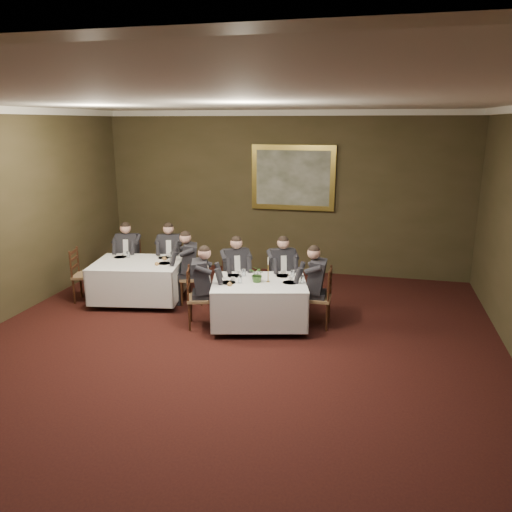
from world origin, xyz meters
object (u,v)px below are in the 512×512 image
at_px(diner_sec_endright, 191,276).
at_px(table_second, 138,278).
at_px(diner_main_endleft, 201,296).
at_px(chair_sec_endright, 192,288).
at_px(diner_main_backleft, 236,282).
at_px(diner_main_endright, 317,296).
at_px(diner_sec_backright, 171,264).
at_px(chair_main_endleft, 200,310).
at_px(painting, 293,178).
at_px(chair_main_endright, 318,310).
at_px(chair_sec_backleft, 130,274).
at_px(chair_main_backleft, 236,294).
at_px(diner_main_backright, 282,282).
at_px(candlestick, 268,272).
at_px(diner_sec_backleft, 129,263).
at_px(chair_main_backright, 281,294).
at_px(chair_sec_backright, 171,274).
at_px(table_main, 259,300).
at_px(chair_sec_endleft, 86,286).
at_px(centerpiece, 258,274).

bearing_deg(diner_sec_endright, table_second, 80.05).
height_order(diner_main_endleft, chair_sec_endright, diner_main_endleft).
bearing_deg(diner_main_backleft, table_second, -26.61).
bearing_deg(diner_main_endright, diner_sec_backright, 67.61).
height_order(diner_main_backleft, chair_main_endleft, diner_main_backleft).
relative_size(chair_sec_endright, painting, 0.56).
relative_size(chair_main_endright, chair_sec_backleft, 1.00).
distance_m(diner_main_backleft, diner_sec_backright, 1.79).
xyz_separation_m(chair_main_backleft, diner_main_backright, (0.80, 0.18, 0.23)).
bearing_deg(chair_main_endleft, table_second, -136.53).
bearing_deg(diner_sec_backright, candlestick, 134.67).
bearing_deg(chair_main_endright, diner_sec_backleft, 74.00).
height_order(chair_main_backright, chair_main_endright, same).
bearing_deg(chair_sec_endright, chair_sec_backright, 25.52).
xyz_separation_m(chair_main_endleft, chair_sec_backright, (-1.23, 1.72, 0.00)).
bearing_deg(table_second, diner_main_endright, -6.54).
bearing_deg(diner_main_endleft, chair_sec_backleft, -144.45).
bearing_deg(chair_sec_endright, table_main, -138.17).
bearing_deg(diner_sec_backleft, diner_sec_backright, 178.65).
relative_size(diner_main_backright, painting, 0.75).
bearing_deg(table_second, chair_main_backleft, 1.54).
bearing_deg(diner_sec_endright, table_main, -137.87).
relative_size(diner_main_backright, diner_sec_backright, 1.00).
height_order(table_second, chair_main_backleft, chair_main_backleft).
bearing_deg(diner_sec_backleft, diner_main_endleft, 132.00).
xyz_separation_m(chair_main_backleft, diner_main_endright, (1.51, -0.44, 0.23)).
bearing_deg(diner_sec_backright, chair_sec_endleft, 26.09).
xyz_separation_m(table_main, chair_sec_endleft, (-3.44, 0.44, -0.17)).
height_order(diner_main_backleft, chair_sec_backleft, diner_main_backleft).
bearing_deg(candlestick, diner_sec_backleft, 157.45).
distance_m(table_main, painting, 3.59).
bearing_deg(chair_main_backleft, chair_main_endright, 136.11).
bearing_deg(chair_main_backleft, diner_main_backright, 165.05).
bearing_deg(diner_main_backleft, diner_main_backright, 165.84).
bearing_deg(candlestick, chair_main_endleft, -166.78).
relative_size(chair_main_endright, candlestick, 2.33).
bearing_deg(chair_sec_endleft, chair_sec_backleft, 141.01).
height_order(diner_main_backleft, diner_sec_backleft, same).
height_order(centerpiece, candlestick, candlestick).
bearing_deg(chair_sec_backleft, diner_main_backright, 159.98).
xyz_separation_m(table_main, chair_main_backleft, (-0.58, 0.66, -0.17)).
bearing_deg(candlestick, diner_main_backleft, 138.99).
xyz_separation_m(chair_sec_backright, diner_sec_endright, (0.70, -0.71, 0.23)).
xyz_separation_m(chair_main_endright, diner_sec_backleft, (-3.94, 1.11, 0.23)).
distance_m(diner_main_backright, centerpiece, 0.98).
bearing_deg(centerpiece, table_second, 165.35).
relative_size(diner_main_backright, candlestick, 3.14).
xyz_separation_m(table_main, candlestick, (0.14, 0.02, 0.47)).
height_order(diner_main_backleft, diner_sec_backright, same).
relative_size(diner_main_backleft, diner_sec_endright, 1.00).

